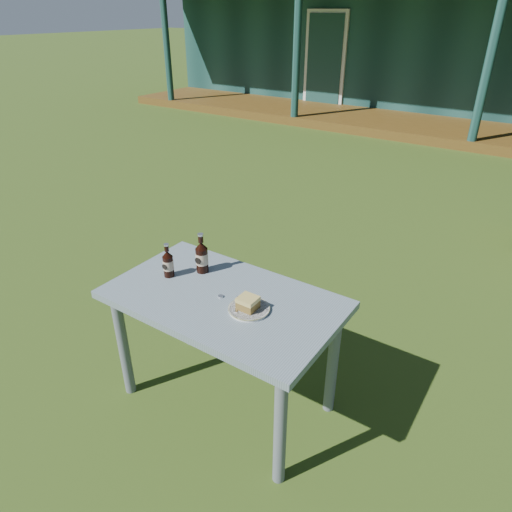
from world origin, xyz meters
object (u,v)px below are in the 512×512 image
Objects in this scene: plate at (249,309)px; cola_bottle_near at (202,257)px; cafe_table at (224,312)px; cola_bottle_far at (168,263)px; cake_slice at (248,303)px.

cola_bottle_near is (-0.43, 0.16, 0.08)m from plate.
cafe_table is 6.11× the size of cola_bottle_far.
cafe_table is 13.04× the size of cake_slice.
cake_slice is 0.55m from cola_bottle_far.
plate is 2.22× the size of cake_slice.
cafe_table is at bearing 172.16° from plate.
cola_bottle_far is at bearing 177.94° from plate.
cake_slice is at bearing -21.23° from cola_bottle_near.
cola_bottle_far is (-0.55, 0.02, 0.07)m from plate.
cake_slice is (-0.00, -0.01, 0.04)m from plate.
cola_bottle_far reaches higher than cafe_table.
cola_bottle_near is 0.19m from cola_bottle_far.
cafe_table is 0.34m from cola_bottle_near.
cola_bottle_near reaches higher than cafe_table.
cafe_table is 0.41m from cola_bottle_far.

